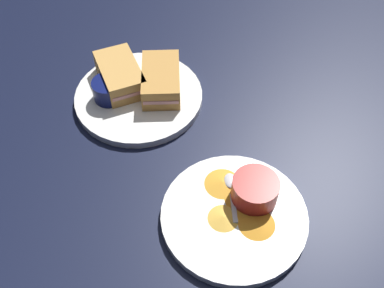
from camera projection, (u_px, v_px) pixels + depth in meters
ground_plane at (184, 114)px, 94.63cm from camera, size 110.00×110.00×3.00cm
plate_sandwich_main at (139, 97)px, 94.54cm from camera, size 26.30×26.30×1.60cm
sandwich_half_near at (161, 80)px, 93.15cm from camera, size 14.19×9.54×4.80cm
sandwich_half_far at (120, 75)px, 94.07cm from camera, size 15.05×12.96×4.80cm
ramekin_dark_sauce at (108, 90)px, 91.46cm from camera, size 6.41×6.41×4.18cm
spoon_by_dark_ramekin at (135, 93)px, 93.52cm from camera, size 4.37×9.85×0.80cm
plate_chips_companion at (234, 216)px, 76.70cm from camera, size 24.68×24.68×1.60cm
ramekin_light_gravy at (255, 190)px, 76.35cm from camera, size 7.95×7.95×4.36cm
spoon_by_gravy_ramekin at (231, 187)px, 79.03cm from camera, size 9.96×3.15×0.80cm
plantain_chip_scatter at (238, 205)px, 76.80cm from camera, size 15.19×14.05×0.60cm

